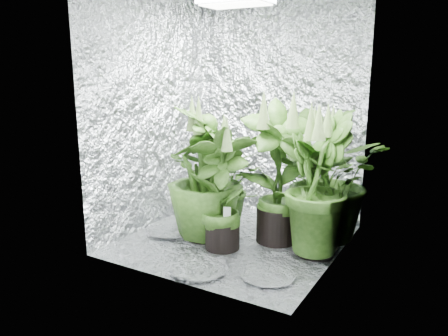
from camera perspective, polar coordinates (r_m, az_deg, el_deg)
name	(u,v)px	position (r m, az deg, el deg)	size (l,w,h in m)	color
ground	(234,240)	(3.55, 1.35, -9.38)	(1.60, 1.60, 0.00)	silver
walls	(235,115)	(3.30, 1.44, 6.89)	(1.62, 1.62, 2.00)	silver
plant_a	(219,179)	(3.67, -0.71, -1.47)	(0.94, 0.94, 0.92)	black
plant_b	(278,174)	(3.39, 7.03, -0.80)	(0.80, 0.80, 1.20)	black
plant_c	(318,186)	(3.22, 12.15, -2.35)	(0.66, 0.66, 1.13)	black
plant_d	(204,175)	(3.44, -2.62, -0.90)	(0.81, 0.81, 1.14)	black
plant_e	(322,178)	(3.46, 12.67, -1.28)	(1.02, 1.02, 1.08)	black
plant_f	(222,189)	(3.25, -0.22, -2.72)	(0.69, 0.69, 1.02)	black
circulation_fan	(320,221)	(3.58, 12.47, -6.75)	(0.16, 0.33, 0.38)	black
plant_label	(227,213)	(3.25, 0.40, -5.88)	(0.05, 0.01, 0.09)	white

